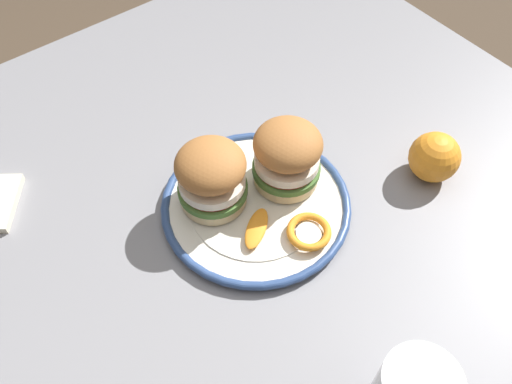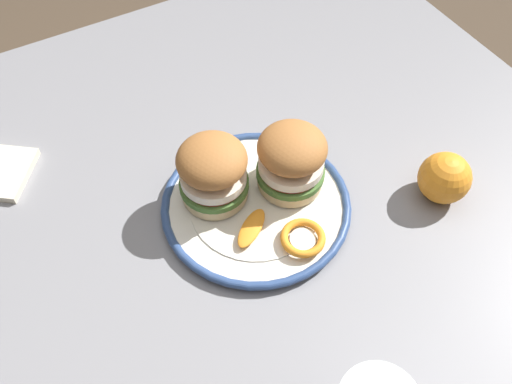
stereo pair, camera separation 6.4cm
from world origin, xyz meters
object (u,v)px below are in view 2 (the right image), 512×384
at_px(sandwich_half_left, 213,171).
at_px(whole_orange, 445,178).
at_px(dinner_plate, 256,205).
at_px(sandwich_half_right, 291,159).
at_px(dining_table, 250,251).

distance_m(sandwich_half_left, whole_orange, 0.33).
height_order(dinner_plate, sandwich_half_right, sandwich_half_right).
bearing_deg(dining_table, whole_orange, -21.09).
distance_m(dinner_plate, sandwich_half_left, 0.08).
xyz_separation_m(dining_table, sandwich_half_right, (0.07, 0.01, 0.16)).
relative_size(dinner_plate, whole_orange, 3.62).
bearing_deg(dinner_plate, sandwich_half_right, 6.41).
height_order(dining_table, sandwich_half_right, sandwich_half_right).
xyz_separation_m(sandwich_half_right, whole_orange, (0.19, -0.11, -0.03)).
height_order(dining_table, whole_orange, whole_orange).
distance_m(dining_table, sandwich_half_right, 0.18).
height_order(dinner_plate, whole_orange, whole_orange).
bearing_deg(sandwich_half_left, sandwich_half_right, -18.16).
relative_size(dining_table, sandwich_half_right, 8.81).
bearing_deg(sandwich_half_left, dining_table, -58.00).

